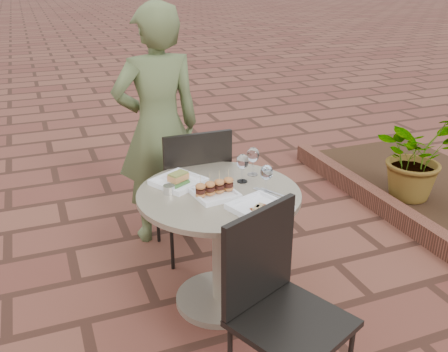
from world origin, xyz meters
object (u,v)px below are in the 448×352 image
object	(u,v)px
cafe_table	(219,231)
chair_near	(276,295)
plate_sliders	(215,190)
plate_tuna	(259,207)
chair_far	(194,184)
diner	(158,128)
plate_salmon	(178,181)

from	to	relation	value
cafe_table	chair_near	bearing A→B (deg)	-90.62
plate_sliders	plate_tuna	distance (m)	0.29
chair_far	plate_sliders	size ratio (longest dim) A/B	3.83
chair_near	cafe_table	bearing A→B (deg)	65.85
chair_near	diner	size ratio (longest dim) A/B	0.56
chair_near	plate_tuna	distance (m)	0.50
plate_salmon	chair_near	bearing A→B (deg)	-79.54
chair_far	plate_tuna	world-z (taller)	chair_far
chair_far	cafe_table	bearing A→B (deg)	87.44
chair_near	chair_far	bearing A→B (deg)	64.90
chair_near	plate_sliders	xyz separation A→B (m)	(-0.03, 0.69, 0.21)
plate_salmon	plate_tuna	distance (m)	0.54
chair_far	plate_tuna	xyz separation A→B (m)	(0.09, -0.81, 0.20)
diner	cafe_table	bearing A→B (deg)	94.16
cafe_table	plate_salmon	xyz separation A→B (m)	(-0.18, 0.18, 0.27)
chair_near	plate_salmon	world-z (taller)	chair_near
chair_near	plate_sliders	bearing A→B (deg)	68.98
chair_near	diner	bearing A→B (deg)	69.68
chair_far	chair_near	size ratio (longest dim) A/B	1.00
chair_near	plate_tuna	xyz separation A→B (m)	(0.12, 0.44, 0.20)
cafe_table	diner	size ratio (longest dim) A/B	0.54
diner	plate_salmon	distance (m)	0.73
cafe_table	diner	xyz separation A→B (m)	(-0.10, 0.91, 0.35)
chair_near	plate_tuna	size ratio (longest dim) A/B	2.86
cafe_table	plate_salmon	distance (m)	0.37
cafe_table	chair_far	size ratio (longest dim) A/B	0.97
cafe_table	chair_near	xyz separation A→B (m)	(-0.01, -0.72, 0.07)
chair_near	plate_salmon	bearing A→B (deg)	76.93
diner	plate_tuna	xyz separation A→B (m)	(0.21, -1.19, -0.09)
diner	plate_tuna	bearing A→B (deg)	98.05
chair_far	chair_near	distance (m)	1.26
chair_far	plate_tuna	bearing A→B (deg)	96.35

